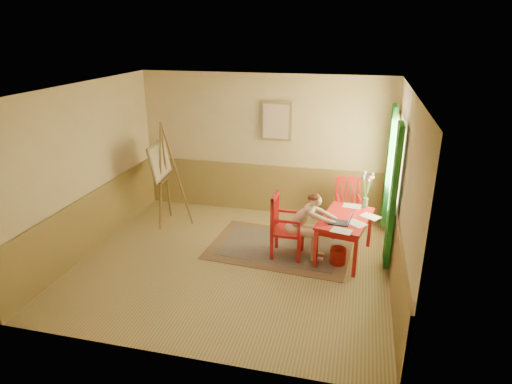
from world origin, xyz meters
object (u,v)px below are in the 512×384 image
(easel, at_px, (162,164))
(figure, at_px, (305,223))
(chair_left, at_px, (285,226))
(laptop, at_px, (343,221))
(table, at_px, (345,222))
(chair_back, at_px, (348,206))

(easel, bearing_deg, figure, -15.17)
(chair_left, height_order, figure, figure)
(figure, distance_m, laptop, 0.61)
(table, relative_size, easel, 0.66)
(laptop, xyz_separation_m, easel, (-3.42, 0.85, 0.43))
(table, bearing_deg, chair_left, -168.85)
(chair_back, height_order, laptop, chair_back)
(chair_left, height_order, chair_back, chair_left)
(chair_back, xyz_separation_m, laptop, (-0.04, -1.31, 0.26))
(laptop, bearing_deg, easel, 166.01)
(chair_left, height_order, easel, easel)
(table, bearing_deg, figure, -163.98)
(figure, xyz_separation_m, easel, (-2.83, 0.77, 0.56))
(table, distance_m, easel, 3.55)
(table, distance_m, chair_left, 0.99)
(laptop, relative_size, easel, 0.19)
(chair_back, bearing_deg, table, -90.36)
(laptop, bearing_deg, chair_back, 88.12)
(chair_left, distance_m, laptop, 0.96)
(chair_left, bearing_deg, table, 11.15)
(table, relative_size, chair_back, 1.31)
(chair_back, distance_m, figure, 1.39)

